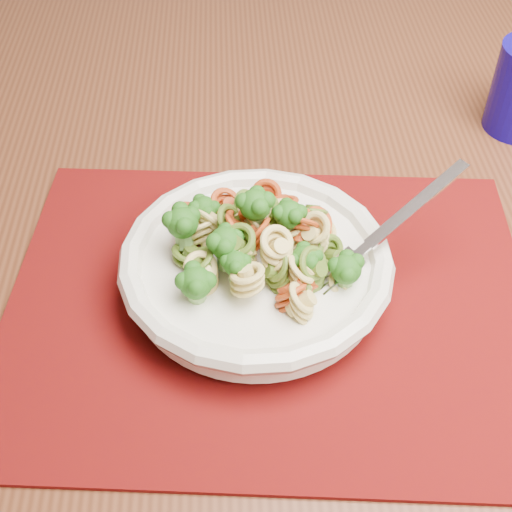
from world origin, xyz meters
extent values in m
cube|color=#5A2E19|center=(-0.56, 0.68, 0.70)|extent=(1.71, 1.27, 0.04)
cube|color=#660E04|center=(-0.51, 0.52, 0.72)|extent=(0.52, 0.45, 0.00)
cylinder|color=silver|center=(-0.52, 0.54, 0.72)|extent=(0.10, 0.10, 0.01)
cylinder|color=silver|center=(-0.52, 0.54, 0.74)|extent=(0.21, 0.21, 0.03)
torus|color=silver|center=(-0.52, 0.54, 0.75)|extent=(0.23, 0.23, 0.02)
camera|label=1|loc=(-0.61, 0.14, 1.18)|focal=50.00mm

